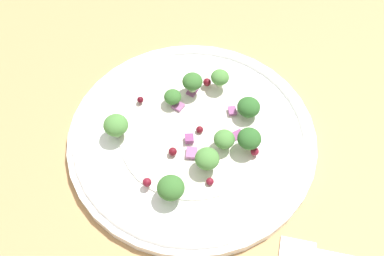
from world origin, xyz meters
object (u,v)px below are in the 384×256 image
plate (192,137)px  broccoli_floret_0 (249,107)px  broccoli_floret_2 (116,125)px  broccoli_floret_1 (224,139)px

plate → broccoli_floret_0: (2.82, -6.55, 1.99)cm
broccoli_floret_2 → plate: bearing=-89.5°
plate → broccoli_floret_2: broccoli_floret_2 is taller
broccoli_floret_0 → broccoli_floret_1: same height
plate → broccoli_floret_2: (-0.08, 8.53, 2.38)cm
broccoli_floret_2 → broccoli_floret_0: bearing=-79.1°
broccoli_floret_0 → broccoli_floret_2: bearing=100.9°
broccoli_floret_2 → broccoli_floret_1: bearing=-97.6°
broccoli_floret_0 → broccoli_floret_1: bearing=146.6°
broccoli_floret_0 → broccoli_floret_2: 15.36cm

